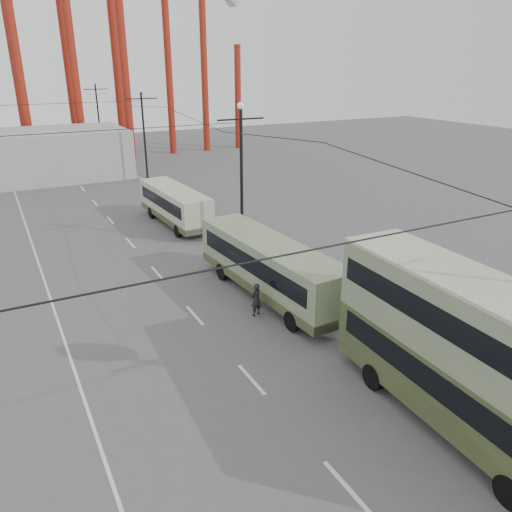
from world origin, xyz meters
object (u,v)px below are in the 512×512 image
pedestrian (256,299)px  single_decker_cream (175,204)px  single_decker_green (270,266)px  double_decker_bus (464,348)px

pedestrian → single_decker_cream: bearing=-115.0°
single_decker_green → single_decker_cream: size_ratio=1.20×
single_decker_cream → pedestrian: 16.02m
single_decker_green → pedestrian: (-1.65, -1.56, -0.88)m
double_decker_bus → single_decker_cream: 26.10m
single_decker_green → single_decker_cream: (-0.10, 14.37, -0.14)m
single_decker_cream → pedestrian: (-1.54, -15.93, -0.74)m
single_decker_cream → pedestrian: bearing=-98.3°
single_decker_green → single_decker_cream: single_decker_green is taller
double_decker_bus → single_decker_cream: bearing=93.8°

